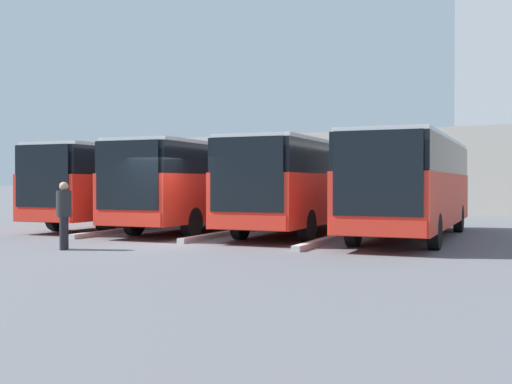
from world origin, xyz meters
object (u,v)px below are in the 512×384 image
(bus_1, at_px, (307,183))
(pedestrian, at_px, (64,213))
(bus_0, at_px, (413,183))
(bus_3, at_px, (132,183))
(bus_2, at_px, (208,183))

(bus_1, height_order, pedestrian, bus_1)
(bus_0, xyz_separation_m, pedestrian, (7.02, 7.87, -0.80))
(bus_1, bearing_deg, pedestrian, 62.13)
(bus_0, bearing_deg, bus_3, -7.30)
(bus_2, bearing_deg, bus_1, -179.91)
(bus_0, bearing_deg, bus_2, -5.89)
(bus_1, distance_m, bus_2, 3.87)
(bus_2, height_order, pedestrian, bus_2)
(bus_0, height_order, bus_2, same)
(bus_0, xyz_separation_m, bus_1, (3.84, -0.35, 0.00))
(pedestrian, bearing_deg, bus_2, 147.22)
(bus_0, relative_size, bus_1, 1.00)
(bus_1, relative_size, bus_3, 1.00)
(bus_1, xyz_separation_m, bus_3, (7.68, 0.23, 0.00))
(bus_0, distance_m, bus_1, 3.86)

